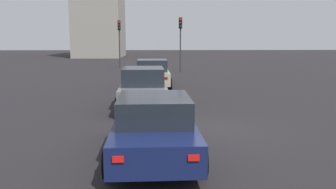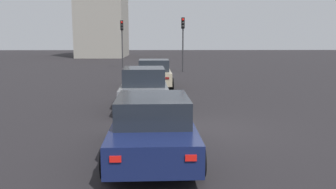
% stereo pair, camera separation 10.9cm
% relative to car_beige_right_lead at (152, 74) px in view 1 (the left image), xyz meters
% --- Properties ---
extents(ground_plane, '(160.00, 160.00, 0.20)m').
position_rel_car_beige_right_lead_xyz_m(ground_plane, '(-9.64, -1.56, -0.85)').
color(ground_plane, black).
extents(car_beige_right_lead, '(4.17, 2.15, 1.57)m').
position_rel_car_beige_right_lead_xyz_m(car_beige_right_lead, '(0.00, 0.00, 0.00)').
color(car_beige_right_lead, tan).
rests_on(car_beige_right_lead, ground_plane).
extents(car_grey_right_second, '(4.35, 2.09, 1.62)m').
position_rel_car_beige_right_lead_xyz_m(car_grey_right_second, '(-6.30, 0.29, 0.02)').
color(car_grey_right_second, slate).
rests_on(car_grey_right_second, ground_plane).
extents(car_navy_right_third, '(4.40, 2.09, 1.44)m').
position_rel_car_beige_right_lead_xyz_m(car_navy_right_third, '(-12.02, -0.16, -0.05)').
color(car_navy_right_third, '#141E4C').
rests_on(car_navy_right_third, ground_plane).
extents(traffic_light_near_left, '(0.32, 0.30, 4.44)m').
position_rel_car_beige_right_lead_xyz_m(traffic_light_near_left, '(13.63, 3.21, 2.43)').
color(traffic_light_near_left, '#2D2D30').
rests_on(traffic_light_near_left, ground_plane).
extents(traffic_light_near_right, '(0.32, 0.30, 4.47)m').
position_rel_car_beige_right_lead_xyz_m(traffic_light_near_right, '(9.35, -2.25, 2.44)').
color(traffic_light_near_right, '#2D2D30').
rests_on(traffic_light_near_right, ground_plane).
extents(building_facade_left, '(11.52, 6.85, 17.34)m').
position_rel_car_beige_right_lead_xyz_m(building_facade_left, '(36.05, 8.44, 7.91)').
color(building_facade_left, gray).
rests_on(building_facade_left, ground_plane).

